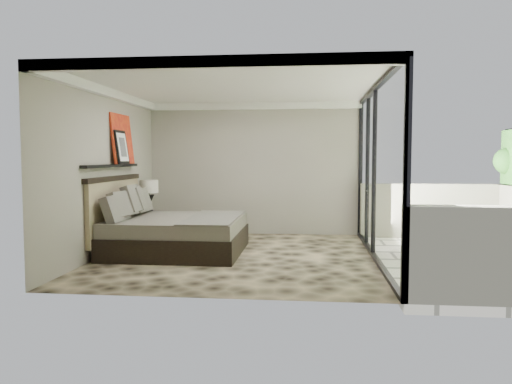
# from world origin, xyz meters

# --- Properties ---
(floor) EXTENTS (5.00, 5.00, 0.00)m
(floor) POSITION_xyz_m (0.00, 0.00, 0.00)
(floor) COLOR black
(floor) RESTS_ON ground
(ceiling) EXTENTS (4.50, 5.00, 0.02)m
(ceiling) POSITION_xyz_m (0.00, 0.00, 2.79)
(ceiling) COLOR silver
(ceiling) RESTS_ON back_wall
(back_wall) EXTENTS (4.50, 0.02, 2.80)m
(back_wall) POSITION_xyz_m (0.00, 2.49, 1.40)
(back_wall) COLOR gray
(back_wall) RESTS_ON floor
(left_wall) EXTENTS (0.02, 5.00, 2.80)m
(left_wall) POSITION_xyz_m (-2.24, 0.00, 1.40)
(left_wall) COLOR gray
(left_wall) RESTS_ON floor
(glass_wall) EXTENTS (0.08, 5.00, 2.80)m
(glass_wall) POSITION_xyz_m (2.25, 0.00, 1.40)
(glass_wall) COLOR white
(glass_wall) RESTS_ON floor
(terrace_slab) EXTENTS (3.00, 5.00, 0.12)m
(terrace_slab) POSITION_xyz_m (3.75, 0.00, -0.06)
(terrace_slab) COLOR beige
(terrace_slab) RESTS_ON ground
(picture_ledge) EXTENTS (0.12, 2.20, 0.05)m
(picture_ledge) POSITION_xyz_m (-2.18, 0.10, 1.50)
(picture_ledge) COLOR black
(picture_ledge) RESTS_ON left_wall
(bed) EXTENTS (2.27, 2.20, 1.26)m
(bed) POSITION_xyz_m (-1.18, 0.22, 0.37)
(bed) COLOR black
(bed) RESTS_ON floor
(nightstand) EXTENTS (0.47, 0.47, 0.46)m
(nightstand) POSITION_xyz_m (-1.97, 1.57, 0.23)
(nightstand) COLOR black
(nightstand) RESTS_ON floor
(table_lamp) EXTENTS (0.37, 0.37, 0.67)m
(table_lamp) POSITION_xyz_m (-2.00, 1.52, 0.95)
(table_lamp) COLOR black
(table_lamp) RESTS_ON nightstand
(abstract_canvas) EXTENTS (0.13, 0.90, 0.90)m
(abstract_canvas) POSITION_xyz_m (-2.19, 0.62, 1.97)
(abstract_canvas) COLOR #B24C0F
(abstract_canvas) RESTS_ON picture_ledge
(framed_print) EXTENTS (0.11, 0.50, 0.60)m
(framed_print) POSITION_xyz_m (-2.14, 0.45, 1.82)
(framed_print) COLOR black
(framed_print) RESTS_ON picture_ledge
(ottoman) EXTENTS (0.58, 0.58, 0.48)m
(ottoman) POSITION_xyz_m (3.76, 0.77, 0.24)
(ottoman) COLOR white
(ottoman) RESTS_ON terrace_slab
(lounger) EXTENTS (1.07, 1.66, 0.60)m
(lounger) POSITION_xyz_m (3.31, 0.59, 0.19)
(lounger) COLOR white
(lounger) RESTS_ON terrace_slab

